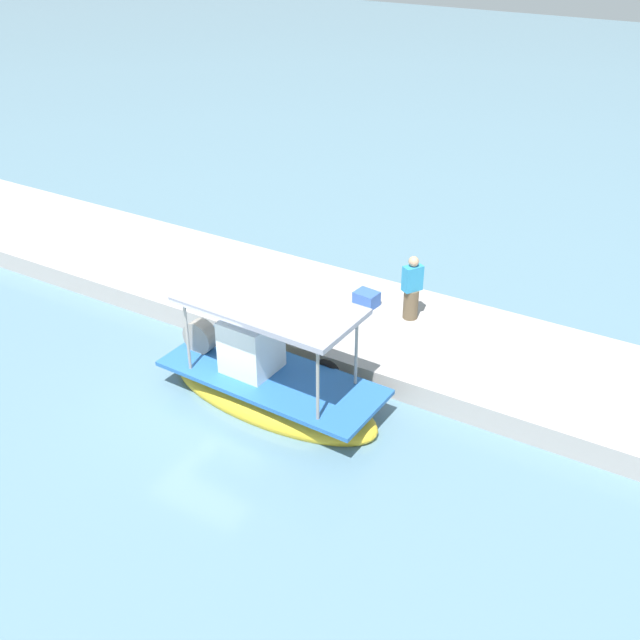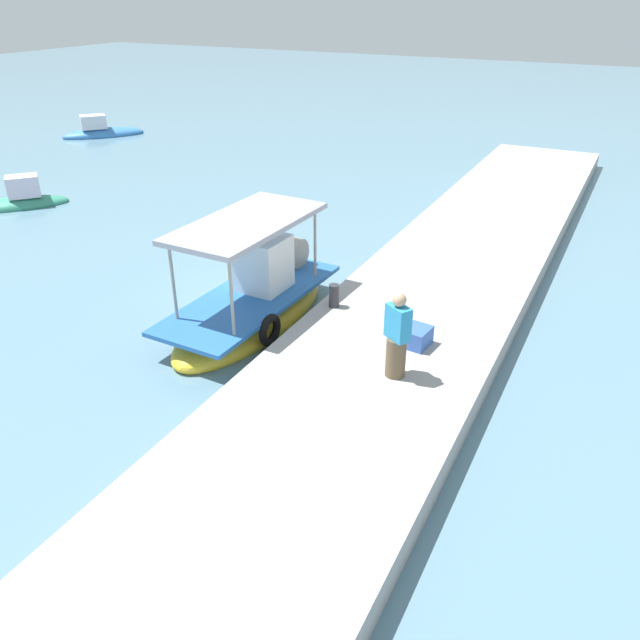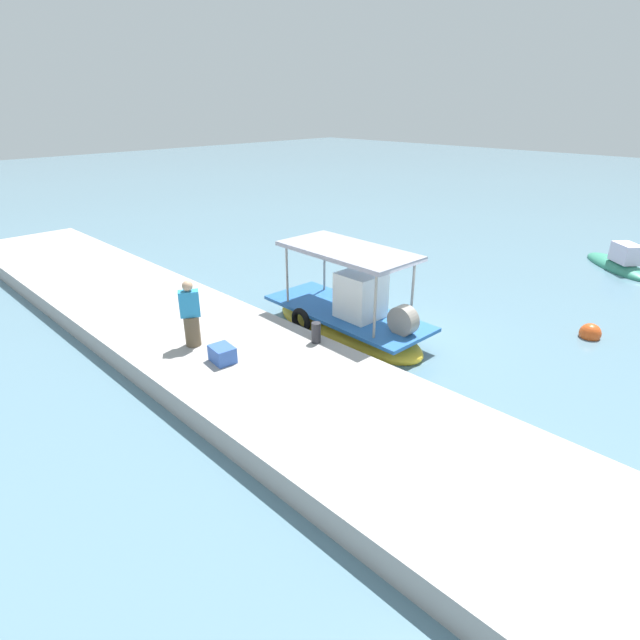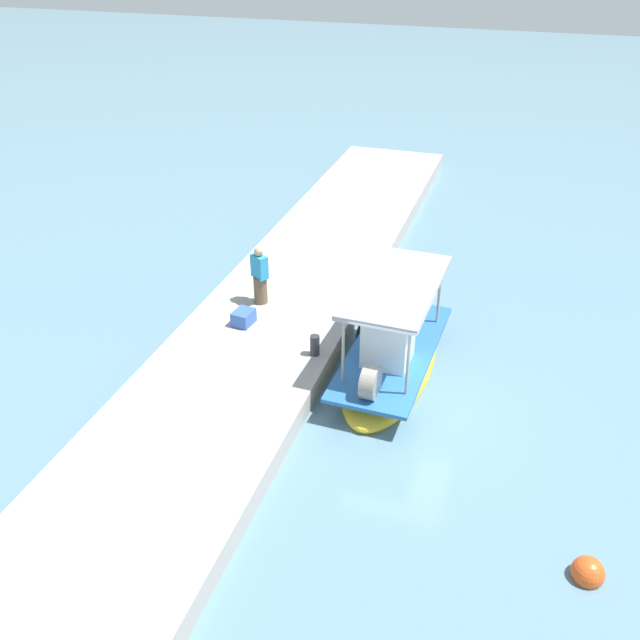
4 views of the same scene
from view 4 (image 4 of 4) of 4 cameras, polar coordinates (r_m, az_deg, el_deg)
name	(u,v)px [view 4 (image 4 of 4)]	position (r m, az deg, el deg)	size (l,w,h in m)	color
ground_plane	(404,405)	(17.10, 6.83, -6.87)	(120.00, 120.00, 0.00)	slate
dock_quay	(241,365)	(17.96, -6.38, -3.66)	(36.00, 4.29, 0.57)	#ACA6A3
main_fishing_boat	(391,358)	(17.86, 5.76, -3.11)	(5.43, 2.21, 2.90)	gold
fisherman_near_bollard	(260,278)	(19.77, -4.88, 3.42)	(0.52, 0.55, 1.72)	brown
mooring_bollard	(315,345)	(17.61, -0.42, -2.06)	(0.24, 0.24, 0.54)	#2D2D33
cargo_crate	(243,317)	(19.04, -6.20, 0.20)	(0.59, 0.48, 0.39)	#385FB6
marker_buoy	(588,573)	(14.10, 20.82, -18.55)	(0.59, 0.59, 0.59)	#E8531D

